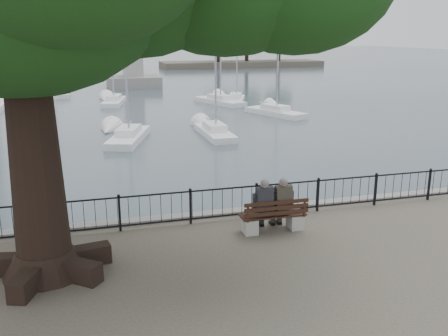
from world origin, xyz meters
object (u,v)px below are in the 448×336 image
object	(u,v)px
person_left	(262,207)
lion_monument	(133,68)
bench	(273,220)
person_right	(281,205)

from	to	relation	value
person_left	lion_monument	size ratio (longest dim) A/B	0.17
bench	person_left	world-z (taller)	person_left
person_left	person_right	size ratio (longest dim) A/B	1.00
person_left	lion_monument	bearing A→B (deg)	88.59
bench	lion_monument	size ratio (longest dim) A/B	0.21
bench	person_right	bearing A→B (deg)	22.29
lion_monument	bench	bearing A→B (deg)	-91.06
bench	person_right	xyz separation A→B (m)	(0.26, 0.10, 0.37)
person_right	lion_monument	bearing A→B (deg)	89.24
lion_monument	person_right	bearing A→B (deg)	-90.76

